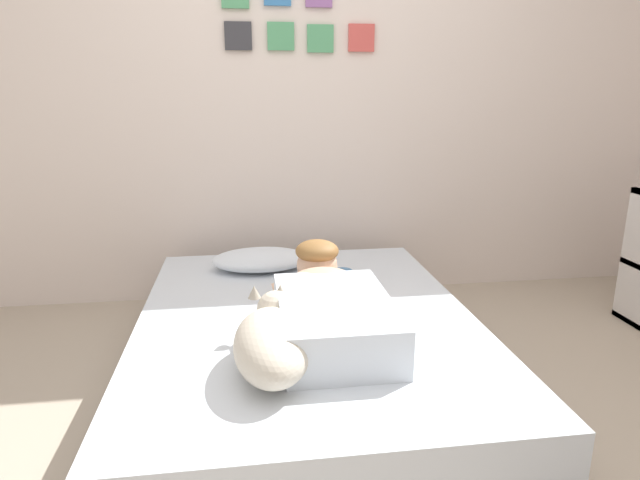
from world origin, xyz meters
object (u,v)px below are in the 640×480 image
(bed, at_px, (307,349))
(pillow, at_px, (261,259))
(cell_phone, at_px, (359,326))
(person_lying, at_px, (329,304))
(coffee_cup, at_px, (343,277))
(dog, at_px, (272,340))

(bed, height_order, pillow, pillow)
(bed, relative_size, cell_phone, 13.89)
(bed, distance_m, pillow, 0.70)
(bed, height_order, cell_phone, cell_phone)
(bed, distance_m, person_lying, 0.32)
(coffee_cup, xyz_separation_m, cell_phone, (-0.03, -0.51, -0.03))
(pillow, bearing_deg, cell_phone, -65.27)
(coffee_cup, bearing_deg, person_lying, -106.80)
(bed, xyz_separation_m, dog, (-0.17, -0.44, 0.27))
(person_lying, distance_m, cell_phone, 0.16)
(bed, height_order, dog, dog)
(pillow, relative_size, coffee_cup, 4.16)
(person_lying, xyz_separation_m, coffee_cup, (0.15, 0.50, -0.07))
(dog, distance_m, coffee_cup, 0.89)
(cell_phone, bearing_deg, person_lying, 174.40)
(person_lying, bearing_deg, bed, 117.08)
(person_lying, height_order, coffee_cup, person_lying)
(pillow, xyz_separation_m, person_lying, (0.25, -0.79, 0.05))
(bed, xyz_separation_m, coffee_cup, (0.23, 0.35, 0.20))
(bed, bearing_deg, cell_phone, -38.95)
(dog, xyz_separation_m, cell_phone, (0.37, 0.28, -0.10))
(pillow, height_order, person_lying, person_lying)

